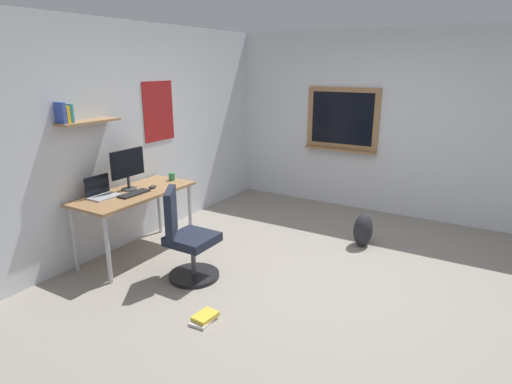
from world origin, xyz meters
The scene contains 12 objects.
ground_plane centered at (0.00, 0.00, 0.00)m, with size 5.20×5.20×0.00m, color gray.
wall_back centered at (0.00, 2.45, 1.30)m, with size 5.00×0.30×2.60m.
wall_right centered at (2.45, 0.03, 1.30)m, with size 0.22×5.00×2.60m.
desk centered at (-0.54, 2.05, 0.68)m, with size 1.39×0.64×0.76m.
office_chair centered at (-0.69, 1.20, 0.41)m, with size 0.56×0.57×0.95m.
laptop centered at (-0.85, 2.20, 0.81)m, with size 0.31×0.21×0.23m.
monitor_primary centered at (-0.50, 2.15, 1.03)m, with size 0.46×0.17×0.46m.
keyboard centered at (-0.61, 1.97, 0.77)m, with size 0.37×0.13×0.02m, color black.
computer_mouse centered at (-0.33, 1.97, 0.77)m, with size 0.10×0.06×0.03m, color #262628.
coffee_mug centered at (0.06, 2.02, 0.80)m, with size 0.08×0.08×0.09m, color #338C4C.
backpack centered at (1.04, -0.10, 0.20)m, with size 0.32×0.22×0.40m, color #232328.
book_stack_on_floor centered at (-1.23, 0.57, 0.03)m, with size 0.25×0.17×0.06m.
Camera 1 is at (-3.73, -1.45, 2.11)m, focal length 29.84 mm.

